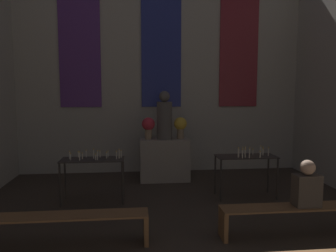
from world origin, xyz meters
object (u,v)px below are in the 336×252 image
object	(u,v)px
altar	(165,160)
pew_back_left	(64,223)
candle_rack_right	(246,161)
person_seated	(307,186)
flower_vase_right	(180,125)
candle_rack_left	(93,165)
pew_back_right	(298,213)
statue	(164,118)
flower_vase_left	(148,126)

from	to	relation	value
altar	pew_back_left	world-z (taller)	altar
candle_rack_right	person_seated	xyz separation A→B (m)	(0.28, -1.77, 0.02)
flower_vase_right	person_seated	world-z (taller)	flower_vase_right
candle_rack_left	person_seated	distance (m)	3.70
pew_back_right	candle_rack_right	bearing A→B (deg)	95.34
candle_rack_right	person_seated	distance (m)	1.79
candle_rack_left	flower_vase_right	bearing A→B (deg)	36.62
flower_vase_right	candle_rack_left	distance (m)	2.38
person_seated	candle_rack_left	bearing A→B (deg)	151.41
candle_rack_left	pew_back_right	bearing A→B (deg)	-29.49
statue	altar	bearing A→B (deg)	0.00
altar	pew_back_right	distance (m)	3.56
person_seated	pew_back_right	bearing A→B (deg)	-180.00
statue	person_seated	bearing A→B (deg)	-60.63
altar	candle_rack_left	distance (m)	2.03
flower_vase_left	candle_rack_left	bearing A→B (deg)	-128.81
flower_vase_left	pew_back_left	bearing A→B (deg)	-112.13
altar	person_seated	xyz separation A→B (m)	(1.77, -3.14, 0.25)
statue	pew_back_left	world-z (taller)	statue
altar	candle_rack_right	size ratio (longest dim) A/B	0.98
statue	flower_vase_left	world-z (taller)	statue
candle_rack_left	person_seated	bearing A→B (deg)	-28.59
statue	person_seated	xyz separation A→B (m)	(1.77, -3.14, -0.74)
flower_vase_right	pew_back_left	world-z (taller)	flower_vase_right
pew_back_left	pew_back_right	size ratio (longest dim) A/B	1.00
pew_back_left	person_seated	distance (m)	3.44
candle_rack_right	flower_vase_right	bearing A→B (deg)	128.92
candle_rack_left	flower_vase_left	bearing A→B (deg)	51.19
statue	flower_vase_right	distance (m)	0.42
altar	candle_rack_left	world-z (taller)	candle_rack_left
flower_vase_right	pew_back_left	size ratio (longest dim) A/B	0.22
statue	candle_rack_left	bearing A→B (deg)	-137.07
person_seated	statue	bearing A→B (deg)	119.37
pew_back_right	flower_vase_right	bearing A→B (deg)	112.13
altar	statue	world-z (taller)	statue
flower_vase_left	person_seated	bearing A→B (deg)	-55.74
candle_rack_left	statue	bearing A→B (deg)	42.93
statue	flower_vase_left	size ratio (longest dim) A/B	2.20
altar	flower_vase_left	size ratio (longest dim) A/B	2.26
altar	flower_vase_right	distance (m)	0.88
flower_vase_right	pew_back_right	bearing A→B (deg)	-67.87
candle_rack_left	candle_rack_right	size ratio (longest dim) A/B	1.00
person_seated	flower_vase_right	bearing A→B (deg)	113.96
flower_vase_left	candle_rack_left	world-z (taller)	flower_vase_left
statue	flower_vase_left	xyz separation A→B (m)	(-0.37, 0.00, -0.19)
pew_back_right	altar	bearing A→B (deg)	117.70
candle_rack_left	pew_back_left	world-z (taller)	candle_rack_left
candle_rack_left	pew_back_right	distance (m)	3.62
flower_vase_left	candle_rack_right	world-z (taller)	flower_vase_left
candle_rack_right	person_seated	size ratio (longest dim) A/B	1.73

